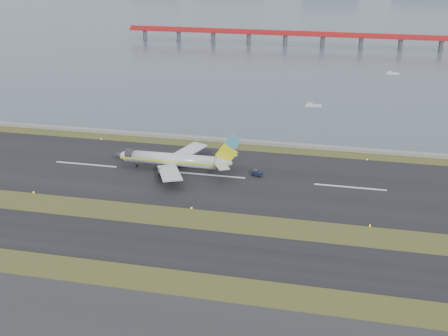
{
  "coord_description": "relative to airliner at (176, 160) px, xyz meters",
  "views": [
    {
      "loc": [
        36.21,
        -117.9,
        65.02
      ],
      "look_at": [
        5.44,
        22.0,
        6.1
      ],
      "focal_mm": 45.0,
      "sensor_mm": 36.0,
      "label": 1
    }
  ],
  "objects": [
    {
      "name": "taxiway_strip",
      "position": [
        11.41,
        -43.45,
        -3.41
      ],
      "size": [
        1000.0,
        18.0,
        0.1
      ],
      "primitive_type": "cube",
      "color": "black",
      "rests_on": "ground"
    },
    {
      "name": "pushback_tug",
      "position": [
        24.44,
        1.07,
        -2.55
      ],
      "size": [
        3.3,
        2.51,
        1.87
      ],
      "rotation": [
        0.0,
        0.0,
        -0.33
      ],
      "color": "#131A35",
      "rests_on": "ground"
    },
    {
      "name": "airliner",
      "position": [
        0.0,
        0.0,
        0.0
      ],
      "size": [
        38.52,
        32.89,
        12.8
      ],
      "color": "silver",
      "rests_on": "ground"
    },
    {
      "name": "seawall",
      "position": [
        11.41,
        28.55,
        -2.96
      ],
      "size": [
        1000.0,
        2.5,
        1.0
      ],
      "primitive_type": "cube",
      "color": "gray",
      "rests_on": "ground"
    },
    {
      "name": "ground",
      "position": [
        11.41,
        -31.45,
        -3.46
      ],
      "size": [
        1000.0,
        1000.0,
        0.0
      ],
      "primitive_type": "plane",
      "color": "#354619",
      "rests_on": "ground"
    },
    {
      "name": "bay_water",
      "position": [
        11.41,
        428.55,
        -3.46
      ],
      "size": [
        1400.0,
        800.0,
        1.3
      ],
      "primitive_type": "cube",
      "color": "#465864",
      "rests_on": "ground"
    },
    {
      "name": "workboat_near",
      "position": [
        35.3,
        78.54,
        -2.94
      ],
      "size": [
        6.91,
        2.61,
        1.65
      ],
      "rotation": [
        0.0,
        0.0,
        0.07
      ],
      "color": "silver",
      "rests_on": "ground"
    },
    {
      "name": "runway_strip",
      "position": [
        11.41,
        -1.45,
        -3.41
      ],
      "size": [
        1000.0,
        45.0,
        0.1
      ],
      "primitive_type": "cube",
      "color": "black",
      "rests_on": "ground"
    },
    {
      "name": "red_pier",
      "position": [
        31.41,
        218.55,
        3.82
      ],
      "size": [
        260.0,
        5.0,
        10.2
      ],
      "color": "red",
      "rests_on": "ground"
    },
    {
      "name": "workboat_far",
      "position": [
        70.77,
        147.22,
        -2.94
      ],
      "size": [
        6.9,
        2.81,
        1.63
      ],
      "rotation": [
        0.0,
        0.0,
        0.11
      ],
      "color": "silver",
      "rests_on": "ground"
    }
  ]
}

